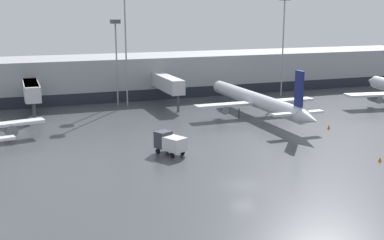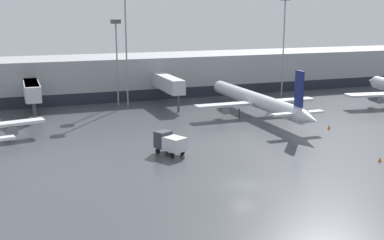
# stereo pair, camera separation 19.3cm
# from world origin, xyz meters

# --- Properties ---
(ground_plane) EXTENTS (320.00, 320.00, 0.00)m
(ground_plane) POSITION_xyz_m (0.00, 0.00, 0.00)
(ground_plane) COLOR #424449
(terminal_building) EXTENTS (160.00, 30.22, 9.00)m
(terminal_building) POSITION_xyz_m (-0.13, 61.80, 4.50)
(terminal_building) COLOR #9EA0A5
(terminal_building) RESTS_ON ground_plane
(parked_jet_1) EXTENTS (23.52, 38.77, 9.93)m
(parked_jet_1) POSITION_xyz_m (18.33, 31.70, 2.99)
(parked_jet_1) COLOR silver
(parked_jet_1) RESTS_ON ground_plane
(service_truck_1) EXTENTS (3.82, 4.90, 2.96)m
(service_truck_1) POSITION_xyz_m (-3.91, 14.14, 1.66)
(service_truck_1) COLOR silver
(service_truck_1) RESTS_ON ground_plane
(traffic_cone_0) EXTENTS (0.50, 0.50, 0.68)m
(traffic_cone_0) POSITION_xyz_m (24.88, 18.60, 0.34)
(traffic_cone_0) COLOR orange
(traffic_cone_0) RESTS_ON ground_plane
(traffic_cone_4) EXTENTS (0.49, 0.49, 0.61)m
(traffic_cone_4) POSITION_xyz_m (20.31, 1.58, 0.31)
(traffic_cone_4) COLOR orange
(traffic_cone_4) RESTS_ON ground_plane
(apron_light_mast_0) EXTENTS (1.80, 1.80, 17.24)m
(apron_light_mast_0) POSITION_xyz_m (-3.06, 51.38, 13.71)
(apron_light_mast_0) COLOR gray
(apron_light_mast_0) RESTS_ON ground_plane
(apron_light_mast_1) EXTENTS (1.80, 1.80, 22.46)m
(apron_light_mast_1) POSITION_xyz_m (-1.48, 49.58, 17.24)
(apron_light_mast_1) COLOR gray
(apron_light_mast_1) RESTS_ON ground_plane
(apron_light_mast_2) EXTENTS (1.80, 1.80, 21.97)m
(apron_light_mast_2) POSITION_xyz_m (34.13, 49.17, 16.92)
(apron_light_mast_2) COLOR gray
(apron_light_mast_2) RESTS_ON ground_plane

